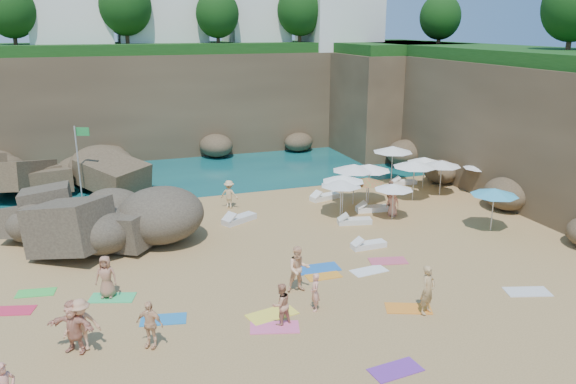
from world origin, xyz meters
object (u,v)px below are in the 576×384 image
object	(u,v)px
person_stand_2	(229,194)
person_stand_4	(393,203)
person_stand_6	(315,292)
person_stand_1	(281,304)
lounger_0	(239,219)
person_stand_3	(390,195)
parasol_1	(343,178)
rock_outcrop	(93,242)
parasol_2	(393,149)
flag_pole	(80,153)
parasol_0	(354,168)
person_stand_5	(99,211)

from	to	relation	value
person_stand_2	person_stand_4	world-z (taller)	person_stand_2
person_stand_6	person_stand_1	bearing A→B (deg)	-61.76
lounger_0	person_stand_3	size ratio (longest dim) A/B	1.18
parasol_1	person_stand_3	bearing A→B (deg)	-1.70
rock_outcrop	parasol_2	world-z (taller)	parasol_2
flag_pole	person_stand_2	xyz separation A→B (m)	(7.97, -4.86, -2.03)
parasol_2	person_stand_3	xyz separation A→B (m)	(-2.86, -4.95, -1.45)
rock_outcrop	flag_pole	world-z (taller)	flag_pole
parasol_2	person_stand_6	size ratio (longest dim) A/B	1.80
rock_outcrop	parasol_1	xyz separation A→B (m)	(13.34, -0.11, 2.06)
person_stand_1	person_stand_3	world-z (taller)	person_stand_3
person_stand_3	person_stand_1	bearing A→B (deg)	177.01
lounger_0	parasol_2	bearing A→B (deg)	-7.24
person_stand_1	flag_pole	bearing A→B (deg)	-86.40
parasol_0	person_stand_1	distance (m)	14.58
lounger_0	person_stand_1	xyz separation A→B (m)	(-1.29, -10.98, 0.63)
person_stand_4	lounger_0	bearing A→B (deg)	-144.21
parasol_2	lounger_0	bearing A→B (deg)	-159.81
person_stand_4	person_stand_5	distance (m)	15.79
person_stand_2	person_stand_5	world-z (taller)	person_stand_5
person_stand_1	person_stand_5	xyz separation A→B (m)	(-5.83, 12.49, 0.12)
person_stand_1	person_stand_3	xyz separation A→B (m)	(10.09, 10.32, 0.07)
lounger_0	person_stand_2	size ratio (longest dim) A/B	1.20
person_stand_6	parasol_1	bearing A→B (deg)	157.94
person_stand_3	person_stand_5	world-z (taller)	person_stand_5
parasol_1	lounger_0	bearing A→B (deg)	174.41
parasol_1	person_stand_5	world-z (taller)	parasol_1
flag_pole	person_stand_3	size ratio (longest dim) A/B	2.65
person_stand_3	lounger_0	bearing A→B (deg)	127.06
flag_pole	person_stand_1	world-z (taller)	flag_pole
person_stand_4	person_stand_6	bearing A→B (deg)	-85.08
rock_outcrop	person_stand_3	world-z (taller)	person_stand_3
parasol_1	person_stand_3	world-z (taller)	parasol_1
flag_pole	person_stand_5	size ratio (longest dim) A/B	2.48
person_stand_2	person_stand_5	size ratio (longest dim) A/B	0.92
flag_pole	person_stand_6	bearing A→B (deg)	-65.36
person_stand_6	person_stand_3	bearing A→B (deg)	146.30
person_stand_1	parasol_0	bearing A→B (deg)	-141.91
parasol_2	person_stand_4	world-z (taller)	parasol_2
person_stand_2	person_stand_3	xyz separation A→B (m)	(8.74, -3.15, 0.01)
parasol_2	parasol_1	bearing A→B (deg)	-140.17
person_stand_3	person_stand_4	xyz separation A→B (m)	(-0.48, -1.17, -0.10)
person_stand_6	person_stand_4	bearing A→B (deg)	144.29
lounger_0	person_stand_3	distance (m)	8.85
parasol_1	person_stand_2	xyz separation A→B (m)	(-5.77, 3.06, -1.23)
parasol_0	person_stand_5	distance (m)	14.35
person_stand_1	person_stand_6	distance (m)	1.62
person_stand_2	person_stand_3	distance (m)	9.29
parasol_2	parasol_0	bearing A→B (deg)	-142.26
person_stand_5	parasol_2	bearing A→B (deg)	12.58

